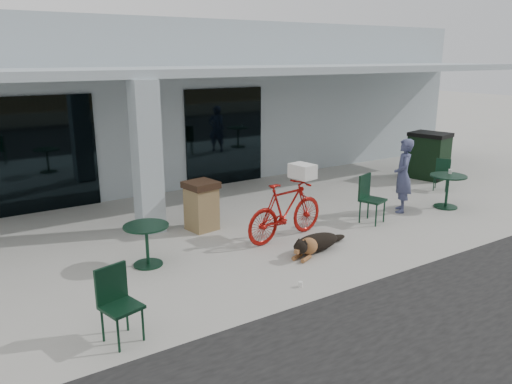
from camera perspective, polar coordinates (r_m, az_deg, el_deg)
ground at (r=9.49m, az=1.80°, el=-6.74°), size 80.00×80.00×0.00m
building at (r=16.56m, az=-15.31°, el=10.26°), size 22.00×7.00×4.50m
storefront_glass_left at (r=12.54m, az=-24.00°, el=3.84°), size 2.80×0.06×2.70m
storefront_glass_right at (r=14.15m, az=-3.60°, el=6.31°), size 2.40×0.06×2.70m
column at (r=10.35m, az=-12.36°, el=3.82°), size 0.50×0.50×3.12m
overhang at (r=11.93m, az=-8.18°, el=13.49°), size 22.00×2.80×0.18m
bicycle at (r=9.93m, az=3.42°, el=-2.12°), size 2.02×0.82×1.18m
laundry_basket at (r=10.04m, az=5.33°, el=2.39°), size 0.43×0.53×0.29m
dog at (r=9.46m, az=6.87°, el=-5.63°), size 1.24×0.82×0.39m
cup_near_dog at (r=8.11m, az=5.10°, el=-10.46°), size 0.08×0.08×0.09m
cafe_table_near at (r=8.94m, az=-12.33°, el=-5.97°), size 0.95×0.95×0.74m
cafe_chair_near at (r=6.71m, az=-15.14°, el=-12.47°), size 0.56×0.59×0.99m
cafe_table_far at (r=12.86m, az=20.99°, el=0.06°), size 0.93×0.93×0.80m
cafe_chair_far_a at (r=11.18m, az=13.20°, el=-0.82°), size 0.62×0.65×1.06m
cafe_chair_far_b at (r=14.46m, az=20.44°, el=1.82°), size 0.56×0.54×0.85m
person at (r=12.08m, az=16.45°, el=1.80°), size 0.73×0.74×1.73m
cup_on_table at (r=12.93m, az=21.30°, el=2.20°), size 0.09×0.09×0.11m
trash_receptacle at (r=10.51m, az=-6.25°, el=-1.58°), size 0.70×0.70×1.04m
wheeled_bin at (r=15.74m, az=19.12°, el=3.96°), size 1.07×1.24×1.37m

